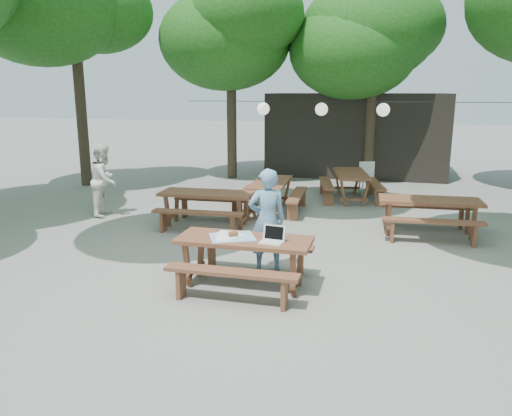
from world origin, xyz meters
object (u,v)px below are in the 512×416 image
Objects in this scene: picnic_table_nw at (207,208)px; second_person at (104,180)px; woman at (267,220)px; plastic_chair at (368,185)px; main_picnic_table at (244,261)px.

picnic_table_nw is 2.72m from second_person.
plastic_chair is at bearing -124.52° from woman.
second_person is 1.87× the size of plastic_chair.
woman reaches higher than main_picnic_table.
second_person is 7.25m from plastic_chair.
woman reaches higher than plastic_chair.
main_picnic_table is at bearing -139.61° from second_person.
plastic_chair is (3.24, 4.48, -0.13)m from picnic_table_nw.
second_person is at bearing -161.11° from plastic_chair.
second_person is at bearing -54.08° from woman.
picnic_table_nw is (-1.74, 3.12, 0.00)m from main_picnic_table.
picnic_table_nw is 3.08m from woman.
woman is at bearing -53.92° from picnic_table_nw.
woman is 1.88× the size of plastic_chair.
main_picnic_table is 7.75m from plastic_chair.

